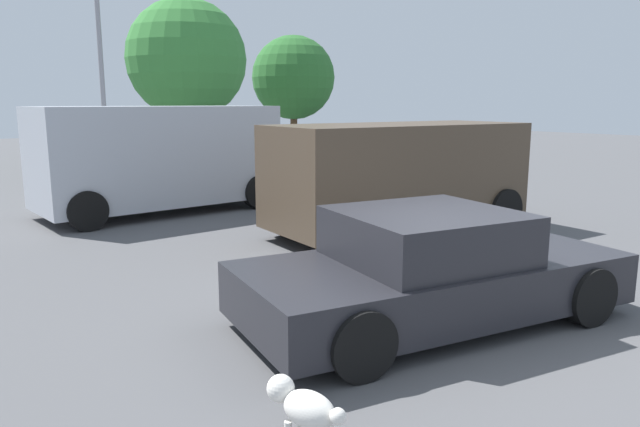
# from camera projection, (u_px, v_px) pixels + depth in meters

# --- Properties ---
(ground_plane) EXTENTS (80.00, 80.00, 0.00)m
(ground_plane) POSITION_uv_depth(u_px,v_px,m) (442.00, 321.00, 6.48)
(ground_plane) COLOR #515154
(sedan_foreground) EXTENTS (4.52, 2.60, 1.23)m
(sedan_foreground) POSITION_uv_depth(u_px,v_px,m) (431.00, 271.00, 6.40)
(sedan_foreground) COLOR #232328
(sedan_foreground) RESTS_ON ground_plane
(dog) EXTENTS (0.35, 0.69, 0.42)m
(dog) POSITION_uv_depth(u_px,v_px,m) (303.00, 406.00, 4.18)
(dog) COLOR white
(dog) RESTS_ON ground_plane
(van_white) EXTENTS (5.06, 2.31, 2.29)m
(van_white) POSITION_uv_depth(u_px,v_px,m) (158.00, 156.00, 12.75)
(van_white) COLOR #B2B7C1
(van_white) RESTS_ON ground_plane
(suv_dark) EXTENTS (4.91, 2.42, 1.99)m
(suv_dark) POSITION_uv_depth(u_px,v_px,m) (399.00, 174.00, 10.63)
(suv_dark) COLOR #4C3D2D
(suv_dark) RESTS_ON ground_plane
(light_post_near) EXTENTS (0.44, 0.44, 5.47)m
(light_post_near) POSITION_uv_depth(u_px,v_px,m) (183.00, 68.00, 25.26)
(light_post_near) COLOR gray
(light_post_near) RESTS_ON ground_plane
(light_post_mid) EXTENTS (0.44, 0.44, 6.59)m
(light_post_mid) POSITION_uv_depth(u_px,v_px,m) (99.00, 28.00, 16.86)
(light_post_mid) COLOR gray
(light_post_mid) RESTS_ON ground_plane
(tree_back_center) EXTENTS (3.91, 3.91, 5.48)m
(tree_back_center) POSITION_uv_depth(u_px,v_px,m) (293.00, 78.00, 27.94)
(tree_back_center) COLOR brown
(tree_back_center) RESTS_ON ground_plane
(tree_back_right) EXTENTS (4.20, 4.20, 5.96)m
(tree_back_right) POSITION_uv_depth(u_px,v_px,m) (187.00, 60.00, 20.78)
(tree_back_right) COLOR brown
(tree_back_right) RESTS_ON ground_plane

